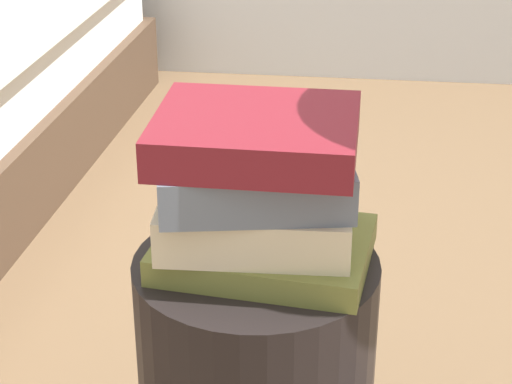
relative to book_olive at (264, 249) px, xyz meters
name	(u,v)px	position (x,y,z in m)	size (l,w,h in m)	color
book_olive	(264,249)	(0.00, 0.00, 0.00)	(0.27, 0.19, 0.04)	olive
book_cream	(255,217)	(-0.01, 0.00, 0.05)	(0.24, 0.17, 0.06)	beige
book_slate	(258,179)	(-0.01, -0.02, 0.11)	(0.23, 0.15, 0.06)	slate
book_maroon	(252,135)	(-0.01, -0.01, 0.16)	(0.24, 0.20, 0.05)	maroon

